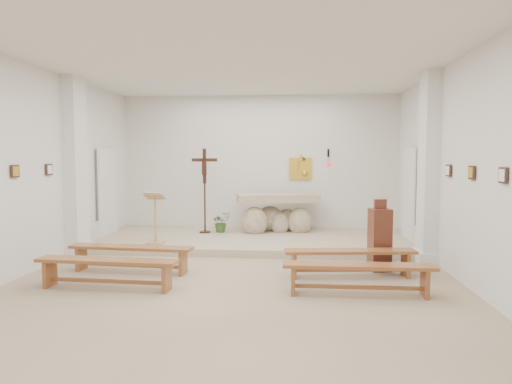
# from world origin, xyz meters

# --- Properties ---
(ground) EXTENTS (7.00, 10.00, 0.00)m
(ground) POSITION_xyz_m (0.00, 0.00, 0.00)
(ground) COLOR tan
(ground) RESTS_ON ground
(wall_left) EXTENTS (0.02, 10.00, 3.50)m
(wall_left) POSITION_xyz_m (-3.49, 0.00, 1.75)
(wall_left) COLOR silver
(wall_left) RESTS_ON ground
(wall_right) EXTENTS (0.02, 10.00, 3.50)m
(wall_right) POSITION_xyz_m (3.49, 0.00, 1.75)
(wall_right) COLOR silver
(wall_right) RESTS_ON ground
(wall_back) EXTENTS (7.00, 0.02, 3.50)m
(wall_back) POSITION_xyz_m (0.00, 4.99, 1.75)
(wall_back) COLOR silver
(wall_back) RESTS_ON ground
(ceiling) EXTENTS (7.00, 10.00, 0.02)m
(ceiling) POSITION_xyz_m (0.00, 0.00, 3.49)
(ceiling) COLOR silver
(ceiling) RESTS_ON wall_back
(sanctuary_platform) EXTENTS (6.98, 3.00, 0.15)m
(sanctuary_platform) POSITION_xyz_m (0.00, 3.50, 0.07)
(sanctuary_platform) COLOR #C4B297
(sanctuary_platform) RESTS_ON ground
(pilaster_left) EXTENTS (0.26, 0.55, 3.50)m
(pilaster_left) POSITION_xyz_m (-3.37, 2.00, 1.75)
(pilaster_left) COLOR white
(pilaster_left) RESTS_ON ground
(pilaster_right) EXTENTS (0.26, 0.55, 3.50)m
(pilaster_right) POSITION_xyz_m (3.37, 2.00, 1.75)
(pilaster_right) COLOR white
(pilaster_right) RESTS_ON ground
(gold_wall_relief) EXTENTS (0.55, 0.04, 0.55)m
(gold_wall_relief) POSITION_xyz_m (1.05, 4.96, 1.65)
(gold_wall_relief) COLOR gold
(gold_wall_relief) RESTS_ON wall_back
(sanctuary_lamp) EXTENTS (0.11, 0.36, 0.44)m
(sanctuary_lamp) POSITION_xyz_m (1.75, 4.71, 1.81)
(sanctuary_lamp) COLOR black
(sanctuary_lamp) RESTS_ON wall_back
(station_frame_left_mid) EXTENTS (0.03, 0.20, 0.20)m
(station_frame_left_mid) POSITION_xyz_m (-3.47, 0.20, 1.72)
(station_frame_left_mid) COLOR #392219
(station_frame_left_mid) RESTS_ON wall_left
(station_frame_left_rear) EXTENTS (0.03, 0.20, 0.20)m
(station_frame_left_rear) POSITION_xyz_m (-3.47, 1.20, 1.72)
(station_frame_left_rear) COLOR #392219
(station_frame_left_rear) RESTS_ON wall_left
(station_frame_right_front) EXTENTS (0.03, 0.20, 0.20)m
(station_frame_right_front) POSITION_xyz_m (3.47, -0.80, 1.72)
(station_frame_right_front) COLOR #392219
(station_frame_right_front) RESTS_ON wall_right
(station_frame_right_mid) EXTENTS (0.03, 0.20, 0.20)m
(station_frame_right_mid) POSITION_xyz_m (3.47, 0.20, 1.72)
(station_frame_right_mid) COLOR #392219
(station_frame_right_mid) RESTS_ON wall_right
(station_frame_right_rear) EXTENTS (0.03, 0.20, 0.20)m
(station_frame_right_rear) POSITION_xyz_m (3.47, 1.20, 1.72)
(station_frame_right_rear) COLOR #392219
(station_frame_right_rear) RESTS_ON wall_right
(radiator_left) EXTENTS (0.10, 0.85, 0.52)m
(radiator_left) POSITION_xyz_m (-3.43, 2.70, 0.27)
(radiator_left) COLOR silver
(radiator_left) RESTS_ON ground
(radiator_right) EXTENTS (0.10, 0.85, 0.52)m
(radiator_right) POSITION_xyz_m (3.43, 2.70, 0.27)
(radiator_right) COLOR silver
(radiator_right) RESTS_ON ground
(altar) EXTENTS (2.04, 1.11, 1.00)m
(altar) POSITION_xyz_m (0.48, 4.28, 0.53)
(altar) COLOR beige
(altar) RESTS_ON sanctuary_platform
(lectern) EXTENTS (0.40, 0.34, 1.09)m
(lectern) POSITION_xyz_m (-1.95, 2.50, 0.69)
(lectern) COLOR tan
(lectern) RESTS_ON sanctuary_platform
(crucifix_stand) EXTENTS (0.60, 0.26, 1.99)m
(crucifix_stand) POSITION_xyz_m (-1.20, 3.96, 1.30)
(crucifix_stand) COLOR #321A10
(crucifix_stand) RESTS_ON sanctuary_platform
(potted_plant) EXTENTS (0.57, 0.56, 0.48)m
(potted_plant) POSITION_xyz_m (-0.84, 4.09, 0.39)
(potted_plant) COLOR #335923
(potted_plant) RESTS_ON sanctuary_platform
(donation_pedestal) EXTENTS (0.38, 0.38, 1.23)m
(donation_pedestal) POSITION_xyz_m (2.38, 1.25, 0.54)
(donation_pedestal) COLOR #5D2B1A
(donation_pedestal) RESTS_ON ground
(bench_left_front) EXTENTS (2.13, 0.50, 0.45)m
(bench_left_front) POSITION_xyz_m (-1.82, 0.75, 0.34)
(bench_left_front) COLOR brown
(bench_left_front) RESTS_ON ground
(bench_right_front) EXTENTS (2.14, 0.57, 0.45)m
(bench_right_front) POSITION_xyz_m (1.82, 0.75, 0.34)
(bench_right_front) COLOR brown
(bench_right_front) RESTS_ON ground
(bench_left_second) EXTENTS (2.13, 0.45, 0.45)m
(bench_left_second) POSITION_xyz_m (-1.82, -0.23, 0.34)
(bench_left_second) COLOR brown
(bench_left_second) RESTS_ON ground
(bench_right_second) EXTENTS (2.11, 0.34, 0.45)m
(bench_right_second) POSITION_xyz_m (1.82, -0.23, 0.34)
(bench_right_second) COLOR brown
(bench_right_second) RESTS_ON ground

